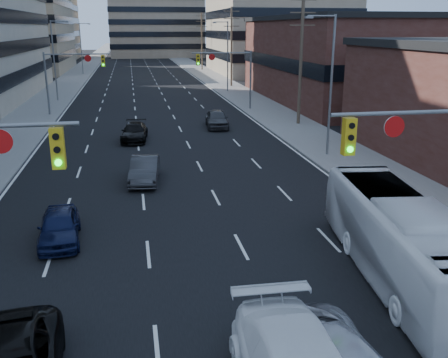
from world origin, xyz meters
TOP-DOWN VIEW (x-y plane):
  - road_surface at (0.00, 130.00)m, footprint 18.00×300.00m
  - sidewalk_left at (-11.50, 130.00)m, footprint 5.00×300.00m
  - sidewalk_right at (11.50, 130.00)m, footprint 5.00×300.00m
  - office_left_far at (-24.00, 100.00)m, footprint 20.00×30.00m
  - storefront_right_mid at (24.00, 50.00)m, footprint 20.00×30.00m
  - office_right_far at (25.00, 88.00)m, footprint 22.00×28.00m
  - bg_block_left at (-28.00, 140.00)m, footprint 24.00×24.00m
  - bg_block_right at (32.00, 130.00)m, footprint 22.00×22.00m
  - signal_far_left at (-7.68, 45.00)m, footprint 6.09×0.33m
  - signal_far_right at (7.68, 45.00)m, footprint 6.09×0.33m
  - utility_pole_block at (12.20, 36.00)m, footprint 2.20×0.28m
  - utility_pole_midblock at (12.20, 66.00)m, footprint 2.20×0.28m
  - utility_pole_distant at (12.20, 96.00)m, footprint 2.20×0.28m
  - streetlight_left_mid at (-10.34, 55.00)m, footprint 2.03×0.22m
  - streetlight_left_far at (-10.34, 90.00)m, footprint 2.03×0.22m
  - streetlight_right_near at (10.34, 25.00)m, footprint 2.03×0.22m
  - streetlight_right_far at (10.34, 60.00)m, footprint 2.03×0.22m
  - transit_bus at (6.49, 8.56)m, footprint 3.67×10.50m
  - sedan_blue at (-5.20, 13.82)m, footprint 1.82×3.95m
  - sedan_grey_center at (-1.60, 21.40)m, footprint 1.92×4.35m
  - sedan_black_far at (-2.02, 32.20)m, footprint 2.25×4.67m
  - sedan_grey_right at (4.97, 36.18)m, footprint 2.12×4.56m

SIDE VIEW (x-z plane):
  - road_surface at x=0.00m, z-range 0.00..0.02m
  - sidewalk_left at x=-11.50m, z-range 0.00..0.15m
  - sidewalk_right at x=11.50m, z-range 0.00..0.15m
  - sedan_blue at x=-5.20m, z-range 0.00..1.31m
  - sedan_black_far at x=-2.02m, z-range 0.00..1.31m
  - sedan_grey_center at x=-1.60m, z-range 0.00..1.39m
  - sedan_grey_right at x=4.97m, z-range 0.00..1.51m
  - transit_bus at x=6.49m, z-range 0.00..2.86m
  - signal_far_left at x=-7.68m, z-range 1.30..7.30m
  - signal_far_right at x=7.68m, z-range 1.30..7.30m
  - storefront_right_mid at x=24.00m, z-range 0.00..9.00m
  - streetlight_left_mid at x=-10.34m, z-range 0.55..9.55m
  - streetlight_left_far at x=-10.34m, z-range 0.55..9.55m
  - streetlight_right_near at x=10.34m, z-range 0.55..9.55m
  - streetlight_right_far at x=10.34m, z-range 0.55..9.55m
  - utility_pole_block at x=12.20m, z-range 0.28..11.28m
  - utility_pole_midblock at x=12.20m, z-range 0.28..11.28m
  - utility_pole_distant at x=12.20m, z-range 0.28..11.28m
  - bg_block_right at x=32.00m, z-range 0.00..12.00m
  - office_right_far at x=25.00m, z-range 0.00..14.00m
  - office_left_far at x=-24.00m, z-range 0.00..16.00m
  - bg_block_left at x=-28.00m, z-range 0.00..20.00m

